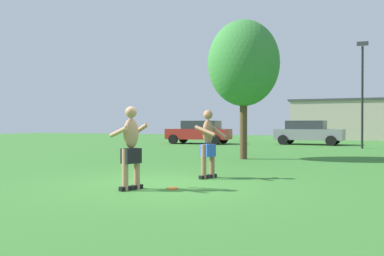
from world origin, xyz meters
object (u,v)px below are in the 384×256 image
object	(u,v)px
lamp_post	(362,83)
tree_left_field	(244,64)
player_near	(131,145)
player_in_blue	(208,142)
car_red_far_end	(199,132)
frisbee	(172,188)
car_gray_mid_lot	(308,132)

from	to	relation	value
lamp_post	tree_left_field	bearing A→B (deg)	-116.66
player_near	player_in_blue	world-z (taller)	player_near
player_near	car_red_far_end	bearing A→B (deg)	106.23
frisbee	car_red_far_end	size ratio (longest dim) A/B	0.06
player_near	car_gray_mid_lot	world-z (taller)	player_near
player_near	lamp_post	xyz separation A→B (m)	(4.84, 16.98, 2.68)
car_red_far_end	lamp_post	bearing A→B (deg)	-9.13
player_near	tree_left_field	xyz separation A→B (m)	(0.36, 8.06, 2.79)
lamp_post	car_red_far_end	bearing A→B (deg)	170.87
frisbee	tree_left_field	world-z (taller)	tree_left_field
player_in_blue	frisbee	distance (m)	2.07
frisbee	lamp_post	world-z (taller)	lamp_post
car_red_far_end	car_gray_mid_lot	bearing A→B (deg)	12.69
car_gray_mid_lot	tree_left_field	xyz separation A→B (m)	(-1.29, -12.17, 2.90)
player_near	car_gray_mid_lot	size ratio (longest dim) A/B	0.39
player_in_blue	frisbee	world-z (taller)	player_in_blue
player_in_blue	tree_left_field	xyz separation A→B (m)	(-0.55, 5.78, 2.81)
car_red_far_end	tree_left_field	xyz separation A→B (m)	(5.79, -10.58, 2.90)
car_gray_mid_lot	car_red_far_end	world-z (taller)	same
player_near	frisbee	world-z (taller)	player_near
car_gray_mid_lot	tree_left_field	size ratio (longest dim) A/B	0.82
frisbee	car_gray_mid_lot	size ratio (longest dim) A/B	0.06
car_red_far_end	player_in_blue	bearing A→B (deg)	-68.82
car_red_far_end	lamp_post	size ratio (longest dim) A/B	0.73
frisbee	lamp_post	size ratio (longest dim) A/B	0.04
car_red_far_end	player_near	bearing A→B (deg)	-73.77
car_gray_mid_lot	car_red_far_end	xyz separation A→B (m)	(-7.07, -1.59, 0.00)
player_in_blue	player_near	bearing A→B (deg)	-111.92
player_near	car_gray_mid_lot	xyz separation A→B (m)	(1.65, 20.23, -0.10)
player_in_blue	car_red_far_end	distance (m)	17.55
player_near	tree_left_field	distance (m)	8.54
player_near	player_in_blue	size ratio (longest dim) A/B	1.01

